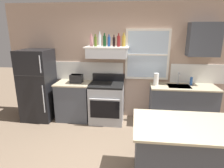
{
  "coord_description": "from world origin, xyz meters",
  "views": [
    {
      "loc": [
        0.36,
        -2.29,
        2.08
      ],
      "look_at": [
        -0.05,
        1.2,
        1.1
      ],
      "focal_mm": 30.71,
      "sensor_mm": 36.0,
      "label": 1
    }
  ],
  "objects_px": {
    "bottle_olive_oil_square": "(95,41)",
    "paper_towel_roll": "(156,79)",
    "bottle_balsamic_dark": "(114,42)",
    "kitchen_island": "(184,155)",
    "bottle_clear_tall": "(100,40)",
    "refrigerator": "(38,85)",
    "bottle_red_label_wine": "(119,41)",
    "bottle_blue_liqueur": "(109,41)",
    "bottle_rose_pink": "(91,41)",
    "bottle_dark_green_wine": "(105,41)",
    "stove_range": "(107,102)",
    "toaster": "(76,78)",
    "dish_soap_bottle": "(191,81)",
    "bottle_champagne_gold_foil": "(124,41)"
  },
  "relations": [
    {
      "from": "refrigerator",
      "to": "dish_soap_bottle",
      "type": "bearing_deg",
      "value": 2.6
    },
    {
      "from": "bottle_blue_liqueur",
      "to": "toaster",
      "type": "bearing_deg",
      "value": -175.28
    },
    {
      "from": "refrigerator",
      "to": "toaster",
      "type": "relative_size",
      "value": 5.61
    },
    {
      "from": "bottle_olive_oil_square",
      "to": "bottle_dark_green_wine",
      "type": "height_order",
      "value": "bottle_dark_green_wine"
    },
    {
      "from": "bottle_olive_oil_square",
      "to": "bottle_balsamic_dark",
      "type": "distance_m",
      "value": 0.4
    },
    {
      "from": "refrigerator",
      "to": "kitchen_island",
      "type": "distance_m",
      "value": 3.49
    },
    {
      "from": "paper_towel_roll",
      "to": "bottle_dark_green_wine",
      "type": "bearing_deg",
      "value": 177.23
    },
    {
      "from": "refrigerator",
      "to": "bottle_blue_liqueur",
      "type": "distance_m",
      "value": 1.98
    },
    {
      "from": "stove_range",
      "to": "bottle_clear_tall",
      "type": "height_order",
      "value": "bottle_clear_tall"
    },
    {
      "from": "toaster",
      "to": "bottle_dark_green_wine",
      "type": "distance_m",
      "value": 1.09
    },
    {
      "from": "bottle_blue_liqueur",
      "to": "bottle_balsamic_dark",
      "type": "bearing_deg",
      "value": -7.8
    },
    {
      "from": "bottle_champagne_gold_foil",
      "to": "kitchen_island",
      "type": "bearing_deg",
      "value": -63.94
    },
    {
      "from": "bottle_blue_liqueur",
      "to": "dish_soap_bottle",
      "type": "bearing_deg",
      "value": 0.88
    },
    {
      "from": "bottle_red_label_wine",
      "to": "bottle_balsamic_dark",
      "type": "bearing_deg",
      "value": 166.75
    },
    {
      "from": "stove_range",
      "to": "dish_soap_bottle",
      "type": "xyz_separation_m",
      "value": [
        1.88,
        0.14,
        0.54
      ]
    },
    {
      "from": "bottle_clear_tall",
      "to": "bottle_dark_green_wine",
      "type": "relative_size",
      "value": 1.11
    },
    {
      "from": "bottle_rose_pink",
      "to": "bottle_champagne_gold_foil",
      "type": "relative_size",
      "value": 0.92
    },
    {
      "from": "bottle_balsamic_dark",
      "to": "bottle_red_label_wine",
      "type": "bearing_deg",
      "value": -13.25
    },
    {
      "from": "bottle_rose_pink",
      "to": "stove_range",
      "type": "bearing_deg",
      "value": -17.97
    },
    {
      "from": "bottle_blue_liqueur",
      "to": "bottle_red_label_wine",
      "type": "xyz_separation_m",
      "value": [
        0.22,
        -0.04,
        0.01
      ]
    },
    {
      "from": "stove_range",
      "to": "bottle_blue_liqueur",
      "type": "bearing_deg",
      "value": 68.93
    },
    {
      "from": "dish_soap_bottle",
      "to": "bottle_clear_tall",
      "type": "bearing_deg",
      "value": -178.44
    },
    {
      "from": "bottle_rose_pink",
      "to": "bottle_dark_green_wine",
      "type": "height_order",
      "value": "bottle_dark_green_wine"
    },
    {
      "from": "bottle_olive_oil_square",
      "to": "bottle_dark_green_wine",
      "type": "relative_size",
      "value": 0.92
    },
    {
      "from": "bottle_blue_liqueur",
      "to": "dish_soap_bottle",
      "type": "height_order",
      "value": "bottle_blue_liqueur"
    },
    {
      "from": "kitchen_island",
      "to": "bottle_clear_tall",
      "type": "bearing_deg",
      "value": 127.97
    },
    {
      "from": "bottle_olive_oil_square",
      "to": "bottle_champagne_gold_foil",
      "type": "relative_size",
      "value": 0.91
    },
    {
      "from": "bottle_balsamic_dark",
      "to": "paper_towel_roll",
      "type": "relative_size",
      "value": 0.92
    },
    {
      "from": "bottle_olive_oil_square",
      "to": "bottle_blue_liqueur",
      "type": "xyz_separation_m",
      "value": [
        0.29,
        0.05,
        -0.0
      ]
    },
    {
      "from": "bottle_olive_oil_square",
      "to": "stove_range",
      "type": "bearing_deg",
      "value": -12.32
    },
    {
      "from": "bottle_olive_oil_square",
      "to": "refrigerator",
      "type": "bearing_deg",
      "value": -176.84
    },
    {
      "from": "bottle_champagne_gold_foil",
      "to": "dish_soap_bottle",
      "type": "height_order",
      "value": "bottle_champagne_gold_foil"
    },
    {
      "from": "bottle_clear_tall",
      "to": "bottle_blue_liqueur",
      "type": "distance_m",
      "value": 0.2
    },
    {
      "from": "bottle_olive_oil_square",
      "to": "paper_towel_roll",
      "type": "distance_m",
      "value": 1.57
    },
    {
      "from": "bottle_rose_pink",
      "to": "bottle_clear_tall",
      "type": "relative_size",
      "value": 0.85
    },
    {
      "from": "bottle_champagne_gold_foil",
      "to": "dish_soap_bottle",
      "type": "xyz_separation_m",
      "value": [
        1.52,
        -0.01,
        -0.87
      ]
    },
    {
      "from": "refrigerator",
      "to": "bottle_blue_liqueur",
      "type": "xyz_separation_m",
      "value": [
        1.69,
        0.13,
        1.02
      ]
    },
    {
      "from": "bottle_olive_oil_square",
      "to": "bottle_balsamic_dark",
      "type": "height_order",
      "value": "bottle_olive_oil_square"
    },
    {
      "from": "toaster",
      "to": "bottle_balsamic_dark",
      "type": "distance_m",
      "value": 1.21
    },
    {
      "from": "bottle_champagne_gold_foil",
      "to": "bottle_balsamic_dark",
      "type": "bearing_deg",
      "value": -165.83
    },
    {
      "from": "refrigerator",
      "to": "bottle_red_label_wine",
      "type": "xyz_separation_m",
      "value": [
        1.91,
        0.09,
        1.03
      ]
    },
    {
      "from": "refrigerator",
      "to": "bottle_red_label_wine",
      "type": "distance_m",
      "value": 2.17
    },
    {
      "from": "bottle_clear_tall",
      "to": "bottle_balsamic_dark",
      "type": "xyz_separation_m",
      "value": [
        0.31,
        0.01,
        -0.03
      ]
    },
    {
      "from": "bottle_rose_pink",
      "to": "bottle_blue_liqueur",
      "type": "distance_m",
      "value": 0.4
    },
    {
      "from": "stove_range",
      "to": "bottle_clear_tall",
      "type": "xyz_separation_m",
      "value": [
        -0.16,
        0.08,
        1.41
      ]
    },
    {
      "from": "refrigerator",
      "to": "toaster",
      "type": "bearing_deg",
      "value": 4.26
    },
    {
      "from": "dish_soap_bottle",
      "to": "kitchen_island",
      "type": "bearing_deg",
      "value": -105.89
    },
    {
      "from": "stove_range",
      "to": "bottle_olive_oil_square",
      "type": "xyz_separation_m",
      "value": [
        -0.25,
        0.05,
        1.39
      ]
    },
    {
      "from": "bottle_red_label_wine",
      "to": "refrigerator",
      "type": "bearing_deg",
      "value": -177.23
    },
    {
      "from": "bottle_clear_tall",
      "to": "bottle_blue_liqueur",
      "type": "height_order",
      "value": "bottle_clear_tall"
    }
  ]
}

